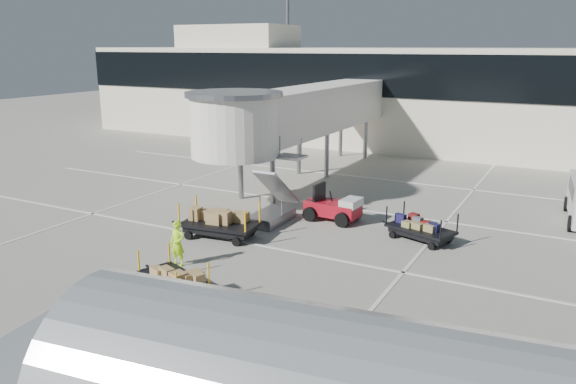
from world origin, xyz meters
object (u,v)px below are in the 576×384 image
Objects in this scene: box_cart_far at (219,224)px; belt_loader at (241,140)px; baggage_tug at (334,208)px; ground_worker at (177,243)px; box_cart_near at (173,279)px; suitcase_cart at (420,230)px.

belt_loader reaches higher than box_cart_far.
ground_worker is (-2.99, -8.09, 0.26)m from baggage_tug.
ground_worker is (-1.38, 2.00, 0.40)m from box_cart_near.
belt_loader is at bearing 138.73° from box_cart_near.
ground_worker is (0.49, -3.43, 0.28)m from box_cart_far.
box_cart_far reaches higher than box_cart_near.
ground_worker is at bearing 145.50° from box_cart_near.
ground_worker reaches higher than belt_loader.
box_cart_far is at bearing -75.17° from belt_loader.
suitcase_cart is at bearing 77.46° from box_cart_near.
box_cart_near is (-6.03, -9.18, 0.01)m from suitcase_cart.
baggage_tug reaches higher than box_cart_far.
box_cart_far is 22.29m from belt_loader.
suitcase_cart is 10.34m from ground_worker.
baggage_tug is 0.71× the size of belt_loader.
baggage_tug reaches higher than box_cart_near.
ground_worker is at bearing -89.00° from box_cart_far.
box_cart_near is at bearing -77.45° from belt_loader.
belt_loader is (-11.23, 19.26, 0.05)m from box_cart_far.
belt_loader reaches higher than suitcase_cart.
box_cart_near is 5.74m from box_cart_far.
ground_worker is at bearing -116.71° from suitcase_cart.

